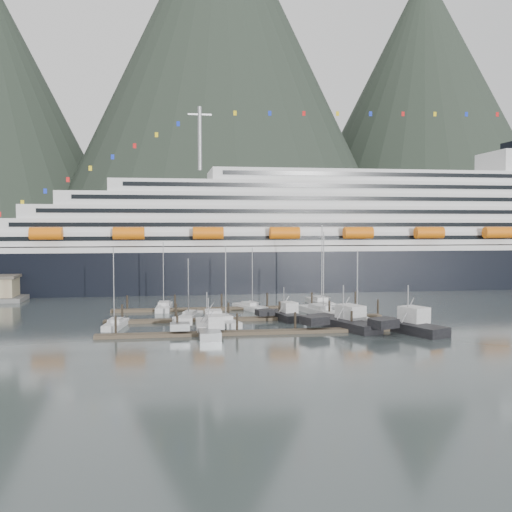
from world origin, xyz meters
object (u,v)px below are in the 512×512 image
object	(u,v)px
trawler_b	(206,324)
sailboat_g	(320,303)
sailboat_c	(190,317)
trawler_e	(283,314)
sailboat_b	(224,322)
sailboat_a	(116,325)
sailboat_h	(355,319)
cruise_ship	(351,241)
trawler_a	(207,330)
trawler_c	(342,322)
sailboat_f	(250,308)
trawler_d	(407,326)
sailboat_d	(320,312)
sailboat_e	(164,308)

from	to	relation	value
trawler_b	sailboat_g	bearing A→B (deg)	-42.81
sailboat_c	trawler_e	world-z (taller)	sailboat_c
trawler_e	sailboat_b	bearing A→B (deg)	96.17
sailboat_a	sailboat_h	distance (m)	39.78
trawler_b	sailboat_c	bearing A→B (deg)	11.90
sailboat_b	sailboat_c	bearing A→B (deg)	23.61
cruise_ship	trawler_a	xyz separation A→B (m)	(-42.57, -64.67, -11.23)
sailboat_b	trawler_c	bearing A→B (deg)	-123.61
cruise_ship	sailboat_f	xyz separation A→B (m)	(-32.71, -39.58, -11.62)
sailboat_g	sailboat_h	distance (m)	20.80
sailboat_c	trawler_c	size ratio (longest dim) A/B	0.73
cruise_ship	trawler_d	xyz separation A→B (m)	(-12.17, -66.75, -11.06)
trawler_a	sailboat_d	bearing A→B (deg)	-50.93
cruise_ship	sailboat_f	size ratio (longest dim) A/B	16.79
sailboat_a	sailboat_d	world-z (taller)	sailboat_d
trawler_a	trawler_b	xyz separation A→B (m)	(0.08, 4.28, 0.04)
sailboat_d	sailboat_h	distance (m)	9.51
sailboat_d	trawler_d	world-z (taller)	sailboat_d
sailboat_c	sailboat_e	size ratio (longest dim) A/B	0.81
sailboat_a	sailboat_f	world-z (taller)	sailboat_a
sailboat_c	sailboat_h	distance (m)	28.49
cruise_ship	sailboat_h	size ratio (longest dim) A/B	16.59
sailboat_g	sailboat_h	world-z (taller)	sailboat_g
sailboat_g	sailboat_h	size ratio (longest dim) A/B	1.33
sailboat_b	trawler_c	distance (m)	19.40
trawler_b	trawler_e	bearing A→B (deg)	-56.49
trawler_b	trawler_c	bearing A→B (deg)	-92.44
sailboat_c	trawler_b	xyz separation A→B (m)	(2.09, -11.42, 0.46)
cruise_ship	trawler_a	world-z (taller)	cruise_ship
trawler_c	sailboat_d	bearing A→B (deg)	-22.24
trawler_b	trawler_d	xyz separation A→B (m)	(30.32, -6.36, 0.13)
sailboat_a	sailboat_f	distance (m)	29.14
sailboat_b	trawler_c	size ratio (longest dim) A/B	0.90
trawler_c	sailboat_c	bearing A→B (deg)	39.73
sailboat_b	sailboat_c	xyz separation A→B (m)	(-5.27, 6.66, -0.03)
sailboat_b	sailboat_a	bearing A→B (deg)	76.95
sailboat_d	trawler_c	world-z (taller)	sailboat_d
sailboat_h	cruise_ship	bearing A→B (deg)	-20.51
sailboat_h	sailboat_g	bearing A→B (deg)	-1.67
sailboat_c	sailboat_a	bearing A→B (deg)	139.93
trawler_b	trawler_e	distance (m)	16.47
sailboat_c	sailboat_e	bearing A→B (deg)	39.95
sailboat_c	sailboat_g	xyz separation A→B (m)	(26.96, 14.01, 0.06)
sailboat_b	trawler_e	size ratio (longest dim) A/B	1.36
sailboat_a	sailboat_g	distance (m)	44.44
sailboat_f	trawler_a	size ratio (longest dim) A/B	1.13
sailboat_g	trawler_d	xyz separation A→B (m)	(5.45, -31.80, 0.53)
trawler_a	trawler_e	world-z (taller)	trawler_e
trawler_d	trawler_b	bearing A→B (deg)	54.44
sailboat_d	trawler_b	xyz separation A→B (m)	(-21.71, -13.33, 0.41)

